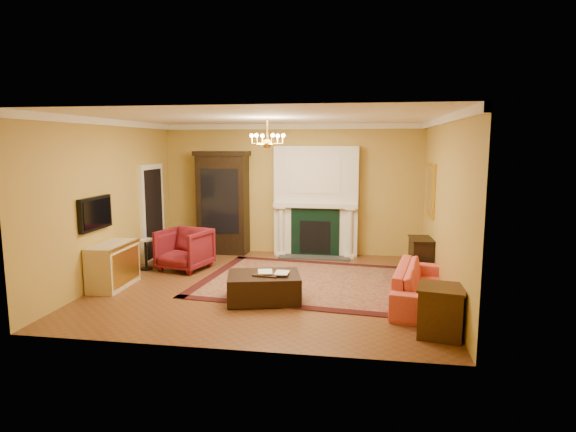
% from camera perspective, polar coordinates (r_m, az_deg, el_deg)
% --- Properties ---
extents(floor, '(6.00, 5.50, 0.02)m').
position_cam_1_polar(floor, '(8.81, -2.35, -8.34)').
color(floor, brown).
rests_on(floor, ground).
extents(ceiling, '(6.00, 5.50, 0.02)m').
position_cam_1_polar(ceiling, '(8.44, -2.48, 11.67)').
color(ceiling, white).
rests_on(ceiling, wall_back).
extents(wall_back, '(6.00, 0.02, 3.00)m').
position_cam_1_polar(wall_back, '(11.20, 0.38, 3.18)').
color(wall_back, '#B1893F').
rests_on(wall_back, floor).
extents(wall_front, '(6.00, 0.02, 3.00)m').
position_cam_1_polar(wall_front, '(5.85, -7.77, -1.87)').
color(wall_front, '#B1893F').
rests_on(wall_front, floor).
extents(wall_left, '(0.02, 5.50, 3.00)m').
position_cam_1_polar(wall_left, '(9.56, -20.40, 1.71)').
color(wall_left, '#B1893F').
rests_on(wall_left, floor).
extents(wall_right, '(0.02, 5.50, 3.00)m').
position_cam_1_polar(wall_right, '(8.44, 18.06, 0.98)').
color(wall_right, '#B1893F').
rests_on(wall_right, floor).
extents(fireplace, '(1.90, 0.70, 2.50)m').
position_cam_1_polar(fireplace, '(10.97, 3.33, 1.44)').
color(fireplace, silver).
rests_on(fireplace, wall_back).
extents(crown_molding, '(6.00, 5.50, 0.12)m').
position_cam_1_polar(crown_molding, '(9.38, -1.29, 10.94)').
color(crown_molding, white).
rests_on(crown_molding, ceiling).
extents(doorway, '(0.08, 1.05, 2.10)m').
position_cam_1_polar(doorway, '(11.09, -15.75, 0.43)').
color(doorway, silver).
rests_on(doorway, wall_left).
extents(tv_panel, '(0.09, 0.95, 0.58)m').
position_cam_1_polar(tv_panel, '(9.03, -21.86, 0.30)').
color(tv_panel, black).
rests_on(tv_panel, wall_left).
extents(gilt_mirror, '(0.06, 0.76, 1.05)m').
position_cam_1_polar(gilt_mirror, '(9.79, 16.59, 2.93)').
color(gilt_mirror, gold).
rests_on(gilt_mirror, wall_right).
extents(chandelier, '(0.63, 0.55, 0.53)m').
position_cam_1_polar(chandelier, '(8.43, -2.46, 8.94)').
color(chandelier, gold).
rests_on(chandelier, ceiling).
extents(oriental_rug, '(4.40, 3.49, 0.02)m').
position_cam_1_polar(oriental_rug, '(9.03, 2.98, -7.80)').
color(oriental_rug, '#3F0D14').
rests_on(oriental_rug, floor).
extents(china_cabinet, '(1.15, 0.55, 2.28)m').
position_cam_1_polar(china_cabinet, '(11.32, -7.71, 1.32)').
color(china_cabinet, black).
rests_on(china_cabinet, floor).
extents(wingback_armchair, '(1.09, 1.05, 0.93)m').
position_cam_1_polar(wingback_armchair, '(10.04, -12.17, -3.64)').
color(wingback_armchair, maroon).
rests_on(wingback_armchair, floor).
extents(pedestal_table, '(0.35, 0.35, 0.63)m').
position_cam_1_polar(pedestal_table, '(10.26, -16.51, -4.10)').
color(pedestal_table, black).
rests_on(pedestal_table, floor).
extents(commode, '(0.52, 1.07, 0.79)m').
position_cam_1_polar(commode, '(9.19, -20.03, -5.53)').
color(commode, beige).
rests_on(commode, floor).
extents(coral_sofa, '(0.97, 2.18, 0.82)m').
position_cam_1_polar(coral_sofa, '(8.04, 15.74, -7.20)').
color(coral_sofa, '#E45648').
rests_on(coral_sofa, floor).
extents(end_table, '(0.65, 0.65, 0.65)m').
position_cam_1_polar(end_table, '(6.85, 17.61, -10.84)').
color(end_table, '#3E2211').
rests_on(end_table, floor).
extents(console_table, '(0.41, 0.68, 0.74)m').
position_cam_1_polar(console_table, '(9.62, 15.44, -4.87)').
color(console_table, black).
rests_on(console_table, floor).
extents(leather_ottoman, '(1.33, 1.09, 0.43)m').
position_cam_1_polar(leather_ottoman, '(7.95, -2.88, -8.41)').
color(leather_ottoman, black).
rests_on(leather_ottoman, oriental_rug).
extents(ottoman_tray, '(0.45, 0.37, 0.03)m').
position_cam_1_polar(ottoman_tray, '(7.83, -2.48, -6.92)').
color(ottoman_tray, black).
rests_on(ottoman_tray, leather_ottoman).
extents(book_a, '(0.23, 0.08, 0.31)m').
position_cam_1_polar(book_a, '(7.81, -3.60, -5.67)').
color(book_a, gray).
rests_on(book_a, ottoman_tray).
extents(book_b, '(0.22, 0.02, 0.30)m').
position_cam_1_polar(book_b, '(7.79, -1.53, -5.75)').
color(book_b, gray).
rests_on(book_b, ottoman_tray).
extents(topiary_left, '(0.16, 0.16, 0.43)m').
position_cam_1_polar(topiary_left, '(10.97, 0.38, 2.88)').
color(topiary_left, gray).
rests_on(topiary_left, fireplace).
extents(topiary_right, '(0.14, 0.14, 0.39)m').
position_cam_1_polar(topiary_right, '(10.86, 6.62, 2.65)').
color(topiary_right, gray).
rests_on(topiary_right, fireplace).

